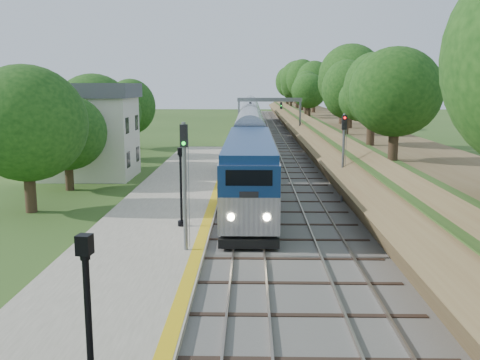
{
  "coord_description": "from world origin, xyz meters",
  "views": [
    {
      "loc": [
        0.08,
        -15.13,
        7.88
      ],
      "look_at": [
        -0.5,
        13.25,
        2.8
      ],
      "focal_mm": 40.0,
      "sensor_mm": 36.0,
      "label": 1
    }
  ],
  "objects_px": {
    "station_building": "(85,130)",
    "signal_gantry": "(269,108)",
    "lamppost_mid": "(90,352)",
    "lamppost_far": "(181,191)",
    "signal_farside": "(343,148)",
    "train": "(250,127)",
    "signal_platform": "(185,172)"
  },
  "relations": [
    {
      "from": "station_building",
      "to": "lamppost_far",
      "type": "bearing_deg",
      "value": -59.08
    },
    {
      "from": "train",
      "to": "signal_gantry",
      "type": "bearing_deg",
      "value": -43.49
    },
    {
      "from": "signal_platform",
      "to": "station_building",
      "type": "bearing_deg",
      "value": 117.3
    },
    {
      "from": "station_building",
      "to": "train",
      "type": "xyz_separation_m",
      "value": [
        14.0,
        27.34,
        -1.84
      ]
    },
    {
      "from": "train",
      "to": "lamppost_mid",
      "type": "xyz_separation_m",
      "value": [
        -3.24,
        -62.27,
        0.17
      ]
    },
    {
      "from": "signal_gantry",
      "to": "train",
      "type": "relative_size",
      "value": 0.09
    },
    {
      "from": "signal_farside",
      "to": "signal_gantry",
      "type": "bearing_deg",
      "value": 96.1
    },
    {
      "from": "station_building",
      "to": "lamppost_mid",
      "type": "height_order",
      "value": "station_building"
    },
    {
      "from": "station_building",
      "to": "signal_gantry",
      "type": "bearing_deg",
      "value": 56.62
    },
    {
      "from": "station_building",
      "to": "lamppost_far",
      "type": "xyz_separation_m",
      "value": [
        10.36,
        -17.31,
        -1.82
      ]
    },
    {
      "from": "signal_gantry",
      "to": "lamppost_mid",
      "type": "distance_m",
      "value": 60.24
    },
    {
      "from": "signal_gantry",
      "to": "lamppost_far",
      "type": "xyz_separation_m",
      "value": [
        -6.1,
        -42.3,
        -2.55
      ]
    },
    {
      "from": "signal_gantry",
      "to": "train",
      "type": "bearing_deg",
      "value": 136.51
    },
    {
      "from": "signal_gantry",
      "to": "signal_farside",
      "type": "relative_size",
      "value": 1.43
    },
    {
      "from": "train",
      "to": "lamppost_far",
      "type": "relative_size",
      "value": 23.33
    },
    {
      "from": "signal_platform",
      "to": "signal_gantry",
      "type": "bearing_deg",
      "value": 83.41
    },
    {
      "from": "signal_gantry",
      "to": "lamppost_mid",
      "type": "xyz_separation_m",
      "value": [
        -5.71,
        -59.92,
        -2.41
      ]
    },
    {
      "from": "train",
      "to": "lamppost_far",
      "type": "distance_m",
      "value": 44.79
    },
    {
      "from": "signal_gantry",
      "to": "lamppost_mid",
      "type": "height_order",
      "value": "signal_gantry"
    },
    {
      "from": "lamppost_far",
      "to": "signal_farside",
      "type": "distance_m",
      "value": 12.38
    },
    {
      "from": "train",
      "to": "signal_farside",
      "type": "height_order",
      "value": "signal_farside"
    },
    {
      "from": "lamppost_far",
      "to": "train",
      "type": "bearing_deg",
      "value": 85.35
    },
    {
      "from": "station_building",
      "to": "train",
      "type": "distance_m",
      "value": 30.77
    },
    {
      "from": "signal_platform",
      "to": "signal_farside",
      "type": "xyz_separation_m",
      "value": [
        9.1,
        11.58,
        -0.26
      ]
    },
    {
      "from": "station_building",
      "to": "signal_gantry",
      "type": "xyz_separation_m",
      "value": [
        16.47,
        24.99,
        0.73
      ]
    },
    {
      "from": "signal_farside",
      "to": "signal_platform",
      "type": "bearing_deg",
      "value": -128.17
    },
    {
      "from": "signal_platform",
      "to": "lamppost_far",
      "type": "bearing_deg",
      "value": 99.89
    },
    {
      "from": "station_building",
      "to": "lamppost_far",
      "type": "height_order",
      "value": "station_building"
    },
    {
      "from": "signal_gantry",
      "to": "lamppost_mid",
      "type": "bearing_deg",
      "value": -95.44
    },
    {
      "from": "station_building",
      "to": "signal_platform",
      "type": "xyz_separation_m",
      "value": [
        11.1,
        -21.5,
        -0.11
      ]
    },
    {
      "from": "train",
      "to": "signal_farside",
      "type": "xyz_separation_m",
      "value": [
        6.2,
        -37.26,
        1.47
      ]
    },
    {
      "from": "lamppost_mid",
      "to": "signal_farside",
      "type": "xyz_separation_m",
      "value": [
        9.44,
        25.0,
        1.31
      ]
    }
  ]
}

